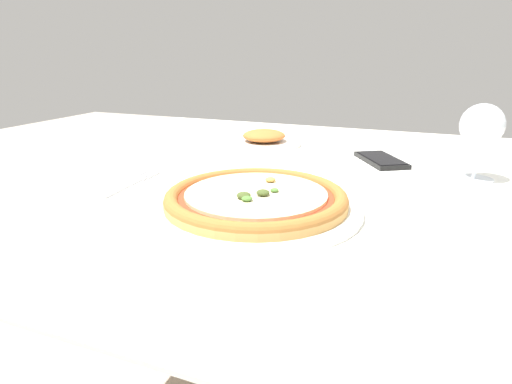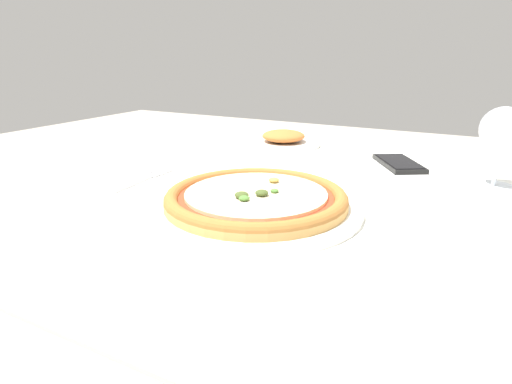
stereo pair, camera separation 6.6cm
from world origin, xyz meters
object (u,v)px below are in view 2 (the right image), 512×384
(dining_table, at_px, (291,213))
(side_plate, at_px, (283,140))
(fork, at_px, (143,179))
(cell_phone, at_px, (399,163))
(pizza_plate, at_px, (256,200))
(wine_glass_far_left, at_px, (503,132))

(dining_table, relative_size, side_plate, 6.25)
(fork, relative_size, cell_phone, 1.06)
(pizza_plate, bearing_deg, cell_phone, 68.98)
(dining_table, relative_size, pizza_plate, 3.63)
(dining_table, height_order, cell_phone, cell_phone)
(dining_table, bearing_deg, side_plate, 118.20)
(cell_phone, bearing_deg, pizza_plate, -111.02)
(pizza_plate, relative_size, side_plate, 1.72)
(dining_table, xyz_separation_m, pizza_plate, (0.03, -0.22, 0.10))
(fork, relative_size, side_plate, 0.88)
(pizza_plate, height_order, side_plate, side_plate)
(fork, bearing_deg, wine_glass_far_left, 23.90)
(fork, height_order, wine_glass_far_left, wine_glass_far_left)
(dining_table, relative_size, fork, 7.07)
(pizza_plate, xyz_separation_m, cell_phone, (0.15, 0.38, -0.01))
(fork, bearing_deg, side_plate, 75.54)
(dining_table, xyz_separation_m, side_plate, (-0.13, 0.24, 0.10))
(wine_glass_far_left, distance_m, cell_phone, 0.22)
(wine_glass_far_left, xyz_separation_m, side_plate, (-0.49, 0.15, -0.09))
(pizza_plate, distance_m, cell_phone, 0.41)
(pizza_plate, height_order, fork, pizza_plate)
(pizza_plate, distance_m, wine_glass_far_left, 0.46)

